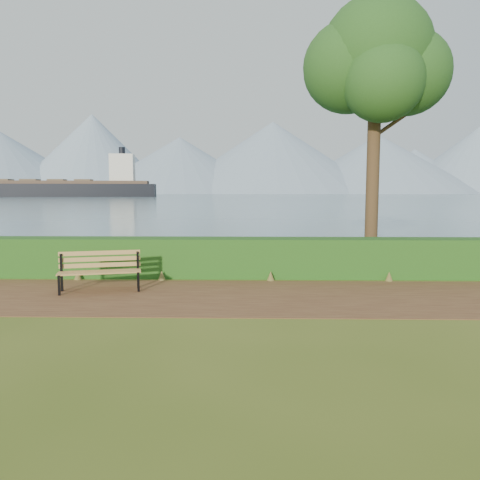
{
  "coord_description": "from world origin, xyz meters",
  "views": [
    {
      "loc": [
        1.11,
        -9.32,
        2.21
      ],
      "look_at": [
        0.86,
        1.2,
        1.1
      ],
      "focal_mm": 35.0,
      "sensor_mm": 36.0,
      "label": 1
    }
  ],
  "objects": [
    {
      "name": "ground",
      "position": [
        0.0,
        0.0,
        0.0
      ],
      "size": [
        140.0,
        140.0,
        0.0
      ],
      "primitive_type": "plane",
      "color": "#4A5A19",
      "rests_on": "ground"
    },
    {
      "name": "path",
      "position": [
        0.0,
        0.3,
        0.01
      ],
      "size": [
        40.0,
        3.4,
        0.01
      ],
      "primitive_type": "cube",
      "color": "#59301E",
      "rests_on": "ground"
    },
    {
      "name": "hedge",
      "position": [
        0.0,
        2.6,
        0.5
      ],
      "size": [
        32.0,
        0.85,
        1.0
      ],
      "primitive_type": "cube",
      "color": "#1C4313",
      "rests_on": "ground"
    },
    {
      "name": "water",
      "position": [
        0.0,
        260.0,
        0.01
      ],
      "size": [
        700.0,
        510.0,
        0.0
      ],
      "primitive_type": "cube",
      "color": "slate",
      "rests_on": "ground"
    },
    {
      "name": "mountains",
      "position": [
        -9.17,
        406.05,
        27.7
      ],
      "size": [
        585.0,
        190.0,
        70.0
      ],
      "color": "#7A8EA3",
      "rests_on": "ground"
    },
    {
      "name": "bench",
      "position": [
        -2.22,
        0.79,
        0.51
      ],
      "size": [
        1.82,
        0.94,
        0.88
      ],
      "rotation": [
        0.0,
        0.0,
        0.26
      ],
      "color": "black",
      "rests_on": "ground"
    },
    {
      "name": "tree",
      "position": [
        4.6,
        4.3,
        5.86
      ],
      "size": [
        4.09,
        3.45,
        7.89
      ],
      "rotation": [
        0.0,
        0.0,
        -0.38
      ],
      "color": "#3A2618",
      "rests_on": "ground"
    },
    {
      "name": "cargo_ship",
      "position": [
        -65.96,
        163.74,
        3.03
      ],
      "size": [
        67.81,
        19.51,
        20.34
      ],
      "rotation": [
        0.0,
        0.0,
        0.14
      ],
      "color": "black",
      "rests_on": "ground"
    }
  ]
}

